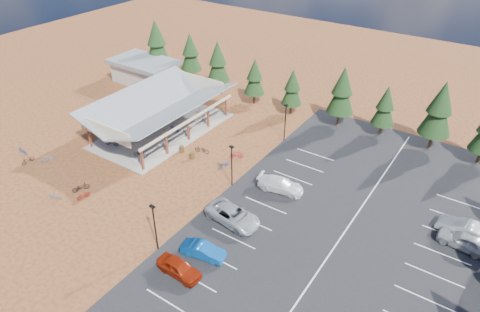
% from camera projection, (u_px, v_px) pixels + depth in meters
% --- Properties ---
extents(ground, '(140.00, 140.00, 0.00)m').
position_uv_depth(ground, '(186.00, 179.00, 48.96)').
color(ground, '#572716').
rests_on(ground, ground).
extents(asphalt_lot, '(27.00, 44.00, 0.04)m').
position_uv_depth(asphalt_lot, '(349.00, 225.00, 42.34)').
color(asphalt_lot, black).
rests_on(asphalt_lot, ground).
extents(concrete_pad, '(10.60, 18.60, 0.10)m').
position_uv_depth(concrete_pad, '(163.00, 130.00, 58.53)').
color(concrete_pad, gray).
rests_on(concrete_pad, ground).
extents(bike_pavilion, '(11.65, 19.40, 4.97)m').
position_uv_depth(bike_pavilion, '(160.00, 105.00, 56.50)').
color(bike_pavilion, '#5C241A').
rests_on(bike_pavilion, concrete_pad).
extents(outbuilding, '(11.00, 7.00, 3.90)m').
position_uv_depth(outbuilding, '(145.00, 71.00, 71.74)').
color(outbuilding, '#ADA593').
rests_on(outbuilding, ground).
extents(lamp_post_0, '(0.50, 0.25, 5.14)m').
position_uv_depth(lamp_post_0, '(155.00, 225.00, 38.02)').
color(lamp_post_0, black).
rests_on(lamp_post_0, ground).
extents(lamp_post_1, '(0.50, 0.25, 5.14)m').
position_uv_depth(lamp_post_1, '(232.00, 163.00, 46.40)').
color(lamp_post_1, black).
rests_on(lamp_post_1, ground).
extents(lamp_post_2, '(0.50, 0.25, 5.14)m').
position_uv_depth(lamp_post_2, '(285.00, 120.00, 54.78)').
color(lamp_post_2, black).
rests_on(lamp_post_2, ground).
extents(trash_bin_0, '(0.60, 0.60, 0.90)m').
position_uv_depth(trash_bin_0, '(182.00, 149.00, 53.62)').
color(trash_bin_0, '#4B361A').
rests_on(trash_bin_0, ground).
extents(trash_bin_1, '(0.60, 0.60, 0.90)m').
position_uv_depth(trash_bin_1, '(192.00, 156.00, 52.36)').
color(trash_bin_1, '#4B361A').
rests_on(trash_bin_1, ground).
extents(pine_0, '(4.13, 4.13, 9.63)m').
position_uv_depth(pine_0, '(156.00, 42.00, 72.62)').
color(pine_0, '#382314').
rests_on(pine_0, ground).
extents(pine_1, '(3.53, 3.53, 8.23)m').
position_uv_depth(pine_1, '(190.00, 52.00, 70.66)').
color(pine_1, '#382314').
rests_on(pine_1, ground).
extents(pine_2, '(3.59, 3.59, 8.37)m').
position_uv_depth(pine_2, '(218.00, 62.00, 66.68)').
color(pine_2, '#382314').
rests_on(pine_2, ground).
extents(pine_3, '(3.07, 3.07, 7.16)m').
position_uv_depth(pine_3, '(255.00, 77.00, 63.42)').
color(pine_3, '#382314').
rests_on(pine_3, ground).
extents(pine_4, '(2.96, 2.96, 6.90)m').
position_uv_depth(pine_4, '(292.00, 87.00, 60.53)').
color(pine_4, '#382314').
rests_on(pine_4, ground).
extents(pine_5, '(3.66, 3.66, 8.52)m').
position_uv_depth(pine_5, '(342.00, 90.00, 57.20)').
color(pine_5, '#382314').
rests_on(pine_5, ground).
extents(pine_6, '(3.02, 3.02, 7.03)m').
position_uv_depth(pine_6, '(385.00, 106.00, 55.33)').
color(pine_6, '#382314').
rests_on(pine_6, ground).
extents(pine_7, '(3.93, 3.93, 9.14)m').
position_uv_depth(pine_7, '(440.00, 109.00, 51.71)').
color(pine_7, '#382314').
rests_on(pine_7, ground).
extents(bike_0, '(1.88, 1.17, 0.93)m').
position_uv_depth(bike_0, '(112.00, 142.00, 54.80)').
color(bike_0, black).
rests_on(bike_0, concrete_pad).
extents(bike_1, '(1.53, 0.81, 0.89)m').
position_uv_depth(bike_1, '(134.00, 131.00, 57.33)').
color(bike_1, '#97999F').
rests_on(bike_1, concrete_pad).
extents(bike_2, '(2.00, 0.98, 1.01)m').
position_uv_depth(bike_2, '(160.00, 119.00, 60.05)').
color(bike_2, navy).
rests_on(bike_2, concrete_pad).
extents(bike_3, '(1.79, 0.69, 1.05)m').
position_uv_depth(bike_3, '(180.00, 111.00, 62.09)').
color(bike_3, maroon).
rests_on(bike_3, concrete_pad).
extents(bike_4, '(1.94, 1.10, 0.96)m').
position_uv_depth(bike_4, '(140.00, 154.00, 52.48)').
color(bike_4, black).
rests_on(bike_4, concrete_pad).
extents(bike_5, '(1.92, 1.12, 1.11)m').
position_uv_depth(bike_5, '(155.00, 141.00, 54.85)').
color(bike_5, gray).
rests_on(bike_5, concrete_pad).
extents(bike_6, '(1.71, 0.78, 0.86)m').
position_uv_depth(bike_6, '(174.00, 128.00, 58.08)').
color(bike_6, navy).
rests_on(bike_6, concrete_pad).
extents(bike_7, '(1.78, 0.56, 1.06)m').
position_uv_depth(bike_7, '(200.00, 113.00, 61.62)').
color(bike_7, maroon).
rests_on(bike_7, concrete_pad).
extents(bike_8, '(0.71, 1.72, 0.88)m').
position_uv_depth(bike_8, '(28.00, 160.00, 51.55)').
color(bike_8, black).
rests_on(bike_8, ground).
extents(bike_9, '(1.11, 1.69, 0.99)m').
position_uv_depth(bike_9, '(47.00, 159.00, 51.65)').
color(bike_9, gray).
rests_on(bike_9, ground).
extents(bike_10, '(1.80, 0.64, 0.94)m').
position_uv_depth(bike_10, '(23.00, 151.00, 53.23)').
color(bike_10, navy).
rests_on(bike_10, ground).
extents(bike_11, '(0.73, 1.58, 0.92)m').
position_uv_depth(bike_11, '(83.00, 195.00, 45.73)').
color(bike_11, '#A1170F').
rests_on(bike_11, ground).
extents(bike_12, '(1.34, 2.00, 0.99)m').
position_uv_depth(bike_12, '(81.00, 187.00, 46.86)').
color(bike_12, black).
rests_on(bike_12, ground).
extents(bike_13, '(1.53, 0.97, 0.89)m').
position_uv_depth(bike_13, '(55.00, 196.00, 45.61)').
color(bike_13, gray).
rests_on(bike_13, ground).
extents(bike_14, '(0.97, 1.83, 0.91)m').
position_uv_depth(bike_14, '(224.00, 165.00, 50.67)').
color(bike_14, '#134CA0').
rests_on(bike_14, ground).
extents(bike_15, '(1.63, 1.51, 1.04)m').
position_uv_depth(bike_15, '(236.00, 154.00, 52.43)').
color(bike_15, maroon).
rests_on(bike_15, ground).
extents(bike_16, '(2.00, 1.08, 1.00)m').
position_uv_depth(bike_16, '(202.00, 150.00, 53.44)').
color(bike_16, black).
rests_on(bike_16, ground).
extents(car_0, '(4.32, 1.86, 1.45)m').
position_uv_depth(car_0, '(179.00, 268.00, 36.67)').
color(car_0, maroon).
rests_on(car_0, asphalt_lot).
extents(car_1, '(4.35, 2.27, 1.36)m').
position_uv_depth(car_1, '(203.00, 251.00, 38.46)').
color(car_1, '#09448F').
rests_on(car_1, asphalt_lot).
extents(car_2, '(6.12, 3.35, 1.63)m').
position_uv_depth(car_2, '(233.00, 215.00, 42.34)').
color(car_2, '#9B9FA4').
rests_on(car_2, asphalt_lot).
extents(car_3, '(5.36, 2.85, 1.48)m').
position_uv_depth(car_3, '(280.00, 185.00, 46.75)').
color(car_3, white).
rests_on(car_3, asphalt_lot).
extents(car_8, '(4.85, 2.32, 1.60)m').
position_uv_depth(car_8, '(464.00, 241.00, 39.36)').
color(car_8, '#96989C').
rests_on(car_8, asphalt_lot).
extents(car_9, '(5.23, 2.35, 1.67)m').
position_uv_depth(car_9, '(465.00, 230.00, 40.56)').
color(car_9, '#BBBBBB').
rests_on(car_9, asphalt_lot).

